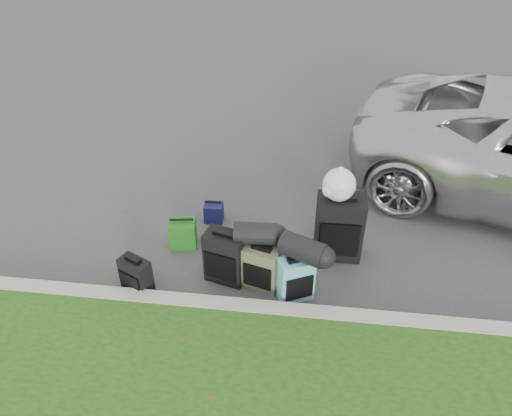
# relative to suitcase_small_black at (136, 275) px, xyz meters

# --- Properties ---
(ground) EXTENTS (120.00, 120.00, 0.00)m
(ground) POSITION_rel_suitcase_small_black_xyz_m (1.34, 0.78, -0.22)
(ground) COLOR #383535
(ground) RESTS_ON ground
(curb) EXTENTS (120.00, 0.18, 0.15)m
(curb) POSITION_rel_suitcase_small_black_xyz_m (1.34, -0.22, -0.14)
(curb) COLOR #9E937F
(curb) RESTS_ON ground
(suitcase_small_black) EXTENTS (0.40, 0.32, 0.44)m
(suitcase_small_black) POSITION_rel_suitcase_small_black_xyz_m (0.00, 0.00, 0.00)
(suitcase_small_black) COLOR black
(suitcase_small_black) RESTS_ON ground
(suitcase_large_black_left) EXTENTS (0.51, 0.38, 0.65)m
(suitcase_large_black_left) POSITION_rel_suitcase_small_black_xyz_m (0.97, 0.31, 0.11)
(suitcase_large_black_left) COLOR black
(suitcase_large_black_left) RESTS_ON ground
(suitcase_olive) EXTENTS (0.45, 0.35, 0.55)m
(suitcase_olive) POSITION_rel_suitcase_small_black_xyz_m (1.39, 0.24, 0.06)
(suitcase_olive) COLOR #46442F
(suitcase_olive) RESTS_ON ground
(suitcase_teal) EXTENTS (0.44, 0.36, 0.54)m
(suitcase_teal) POSITION_rel_suitcase_small_black_xyz_m (1.78, 0.11, 0.05)
(suitcase_teal) COLOR teal
(suitcase_teal) RESTS_ON ground
(suitcase_large_black_right) EXTENTS (0.57, 0.35, 0.84)m
(suitcase_large_black_right) POSITION_rel_suitcase_small_black_xyz_m (2.25, 0.88, 0.20)
(suitcase_large_black_right) COLOR black
(suitcase_large_black_right) RESTS_ON ground
(tote_green) EXTENTS (0.36, 0.30, 0.37)m
(tote_green) POSITION_rel_suitcase_small_black_xyz_m (0.34, 0.82, -0.04)
(tote_green) COLOR #1E6616
(tote_green) RESTS_ON ground
(tote_navy) EXTENTS (0.25, 0.20, 0.26)m
(tote_navy) POSITION_rel_suitcase_small_black_xyz_m (0.62, 1.37, -0.09)
(tote_navy) COLOR #161850
(tote_navy) RESTS_ON ground
(duffel_left) EXTENTS (0.48, 0.28, 0.25)m
(duffel_left) POSITION_rel_suitcase_small_black_xyz_m (1.31, 0.35, 0.46)
(duffel_left) COLOR black
(duffel_left) RESTS_ON suitcase_olive
(duffel_right) EXTENTS (0.55, 0.44, 0.27)m
(duffel_right) POSITION_rel_suitcase_small_black_xyz_m (1.84, 0.15, 0.46)
(duffel_right) COLOR black
(duffel_right) RESTS_ON suitcase_teal
(trash_bag) EXTENTS (0.38, 0.38, 0.38)m
(trash_bag) POSITION_rel_suitcase_small_black_xyz_m (2.19, 0.88, 0.81)
(trash_bag) COLOR white
(trash_bag) RESTS_ON suitcase_large_black_right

